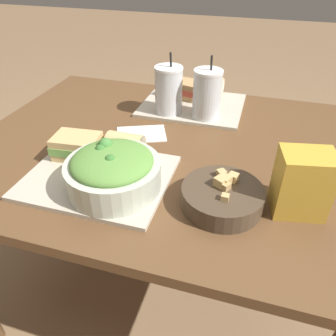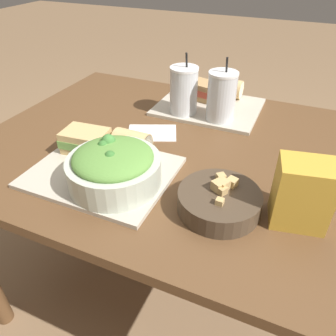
{
  "view_description": "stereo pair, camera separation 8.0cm",
  "coord_description": "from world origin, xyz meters",
  "px_view_note": "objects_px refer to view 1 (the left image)",
  "views": [
    {
      "loc": [
        0.27,
        -0.84,
        1.23
      ],
      "look_at": [
        0.09,
        -0.21,
        0.77
      ],
      "focal_mm": 35.0,
      "sensor_mm": 36.0,
      "label": 1
    },
    {
      "loc": [
        0.35,
        -0.81,
        1.23
      ],
      "look_at": [
        0.09,
        -0.21,
        0.77
      ],
      "focal_mm": 35.0,
      "sensor_mm": 36.0,
      "label": 2
    }
  ],
  "objects_px": {
    "salad_bowl": "(113,170)",
    "drink_cup_dark": "(169,91)",
    "sandwich_far": "(183,89)",
    "chip_bag": "(302,183)",
    "drink_cup_red": "(207,96)",
    "napkin_folded": "(141,134)",
    "sandwich_near": "(77,146)",
    "baguette_near": "(126,145)",
    "soup_bowl": "(222,196)",
    "baguette_far": "(212,86)"
  },
  "relations": [
    {
      "from": "sandwich_near",
      "to": "drink_cup_dark",
      "type": "xyz_separation_m",
      "value": [
        0.16,
        0.36,
        0.04
      ]
    },
    {
      "from": "soup_bowl",
      "to": "napkin_folded",
      "type": "bearing_deg",
      "value": 138.6
    },
    {
      "from": "soup_bowl",
      "to": "chip_bag",
      "type": "xyz_separation_m",
      "value": [
        0.17,
        0.03,
        0.05
      ]
    },
    {
      "from": "drink_cup_dark",
      "to": "sandwich_near",
      "type": "bearing_deg",
      "value": -114.65
    },
    {
      "from": "sandwich_near",
      "to": "napkin_folded",
      "type": "xyz_separation_m",
      "value": [
        0.12,
        0.19,
        -0.04
      ]
    },
    {
      "from": "soup_bowl",
      "to": "chip_bag",
      "type": "bearing_deg",
      "value": 11.56
    },
    {
      "from": "sandwich_far",
      "to": "baguette_far",
      "type": "distance_m",
      "value": 0.12
    },
    {
      "from": "sandwich_far",
      "to": "drink_cup_red",
      "type": "relative_size",
      "value": 0.7
    },
    {
      "from": "drink_cup_red",
      "to": "napkin_folded",
      "type": "bearing_deg",
      "value": -136.83
    },
    {
      "from": "chip_bag",
      "to": "sandwich_far",
      "type": "bearing_deg",
      "value": 116.14
    },
    {
      "from": "soup_bowl",
      "to": "sandwich_near",
      "type": "distance_m",
      "value": 0.43
    },
    {
      "from": "baguette_near",
      "to": "napkin_folded",
      "type": "distance_m",
      "value": 0.16
    },
    {
      "from": "chip_bag",
      "to": "salad_bowl",
      "type": "bearing_deg",
      "value": 176.37
    },
    {
      "from": "sandwich_near",
      "to": "sandwich_far",
      "type": "xyz_separation_m",
      "value": [
        0.18,
        0.5,
        0.0
      ]
    },
    {
      "from": "drink_cup_dark",
      "to": "drink_cup_red",
      "type": "height_order",
      "value": "drink_cup_red"
    },
    {
      "from": "sandwich_far",
      "to": "drink_cup_red",
      "type": "height_order",
      "value": "drink_cup_red"
    },
    {
      "from": "baguette_near",
      "to": "drink_cup_red",
      "type": "distance_m",
      "value": 0.36
    },
    {
      "from": "chip_bag",
      "to": "baguette_far",
      "type": "bearing_deg",
      "value": 106.43
    },
    {
      "from": "baguette_near",
      "to": "sandwich_near",
      "type": "bearing_deg",
      "value": 107.96
    },
    {
      "from": "sandwich_near",
      "to": "baguette_near",
      "type": "bearing_deg",
      "value": 11.68
    },
    {
      "from": "sandwich_near",
      "to": "baguette_far",
      "type": "bearing_deg",
      "value": 57.73
    },
    {
      "from": "chip_bag",
      "to": "napkin_folded",
      "type": "height_order",
      "value": "chip_bag"
    },
    {
      "from": "soup_bowl",
      "to": "napkin_folded",
      "type": "height_order",
      "value": "soup_bowl"
    },
    {
      "from": "soup_bowl",
      "to": "sandwich_near",
      "type": "height_order",
      "value": "sandwich_near"
    },
    {
      "from": "baguette_near",
      "to": "sandwich_far",
      "type": "xyz_separation_m",
      "value": [
        0.05,
        0.46,
        -0.0
      ]
    },
    {
      "from": "baguette_far",
      "to": "salad_bowl",
      "type": "bearing_deg",
      "value": 170.77
    },
    {
      "from": "sandwich_far",
      "to": "chip_bag",
      "type": "xyz_separation_m",
      "value": [
        0.41,
        -0.55,
        0.03
      ]
    },
    {
      "from": "sandwich_near",
      "to": "salad_bowl",
      "type": "bearing_deg",
      "value": -37.97
    },
    {
      "from": "drink_cup_dark",
      "to": "chip_bag",
      "type": "bearing_deg",
      "value": -43.08
    },
    {
      "from": "drink_cup_red",
      "to": "sandwich_far",
      "type": "bearing_deg",
      "value": 128.98
    },
    {
      "from": "salad_bowl",
      "to": "sandwich_near",
      "type": "xyz_separation_m",
      "value": [
        -0.16,
        0.1,
        -0.02
      ]
    },
    {
      "from": "baguette_near",
      "to": "drink_cup_dark",
      "type": "height_order",
      "value": "drink_cup_dark"
    },
    {
      "from": "salad_bowl",
      "to": "drink_cup_dark",
      "type": "distance_m",
      "value": 0.46
    },
    {
      "from": "soup_bowl",
      "to": "drink_cup_red",
      "type": "xyz_separation_m",
      "value": [
        -0.13,
        0.44,
        0.06
      ]
    },
    {
      "from": "sandwich_near",
      "to": "baguette_near",
      "type": "height_order",
      "value": "baguette_near"
    },
    {
      "from": "salad_bowl",
      "to": "baguette_near",
      "type": "height_order",
      "value": "salad_bowl"
    },
    {
      "from": "drink_cup_dark",
      "to": "soup_bowl",
      "type": "bearing_deg",
      "value": -59.1
    },
    {
      "from": "sandwich_far",
      "to": "chip_bag",
      "type": "relative_size",
      "value": 0.96
    },
    {
      "from": "drink_cup_red",
      "to": "sandwich_near",
      "type": "bearing_deg",
      "value": -129.95
    },
    {
      "from": "baguette_near",
      "to": "napkin_folded",
      "type": "bearing_deg",
      "value": 5.58
    },
    {
      "from": "drink_cup_red",
      "to": "napkin_folded",
      "type": "distance_m",
      "value": 0.26
    },
    {
      "from": "baguette_near",
      "to": "drink_cup_red",
      "type": "bearing_deg",
      "value": -26.81
    },
    {
      "from": "salad_bowl",
      "to": "soup_bowl",
      "type": "bearing_deg",
      "value": 4.49
    },
    {
      "from": "salad_bowl",
      "to": "baguette_near",
      "type": "distance_m",
      "value": 0.14
    },
    {
      "from": "sandwich_far",
      "to": "chip_bag",
      "type": "distance_m",
      "value": 0.69
    },
    {
      "from": "sandwich_near",
      "to": "drink_cup_dark",
      "type": "bearing_deg",
      "value": 60.08
    },
    {
      "from": "baguette_far",
      "to": "soup_bowl",
      "type": "bearing_deg",
      "value": -165.88
    },
    {
      "from": "baguette_near",
      "to": "soup_bowl",
      "type": "bearing_deg",
      "value": -111.33
    },
    {
      "from": "salad_bowl",
      "to": "baguette_far",
      "type": "relative_size",
      "value": 2.56
    },
    {
      "from": "napkin_folded",
      "to": "baguette_near",
      "type": "bearing_deg",
      "value": -85.44
    }
  ]
}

